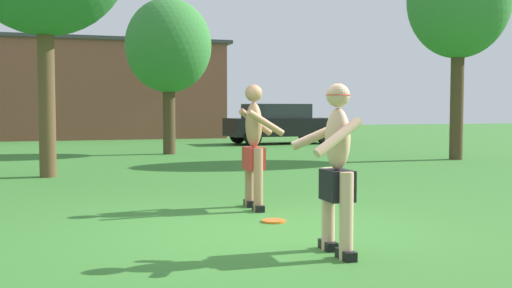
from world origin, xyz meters
name	(u,v)px	position (x,y,z in m)	size (l,w,h in m)	color
ground_plane	(264,232)	(0.00, 0.00, 0.00)	(80.00, 80.00, 0.00)	#38752D
player_with_cap	(337,161)	(0.33, -1.21, 0.90)	(0.56, 0.67, 1.65)	black
player_in_red	(254,143)	(0.35, 1.53, 0.92)	(0.57, 0.70, 1.74)	black
frisbee	(274,221)	(0.30, 0.53, 0.01)	(0.30, 0.30, 0.03)	orange
car_black_near_post	(280,123)	(5.84, 15.97, 0.82)	(4.38, 2.20, 1.58)	black
outbuilding_behind_lot	(79,90)	(-1.67, 23.90, 2.30)	(13.80, 6.30, 4.59)	brown
tree_left_field	(168,47)	(0.81, 11.94, 3.29)	(2.62, 2.62, 4.75)	#4C3823
tree_behind_players	(459,1)	(8.04, 7.64, 4.32)	(2.77, 2.77, 5.97)	#4C3823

